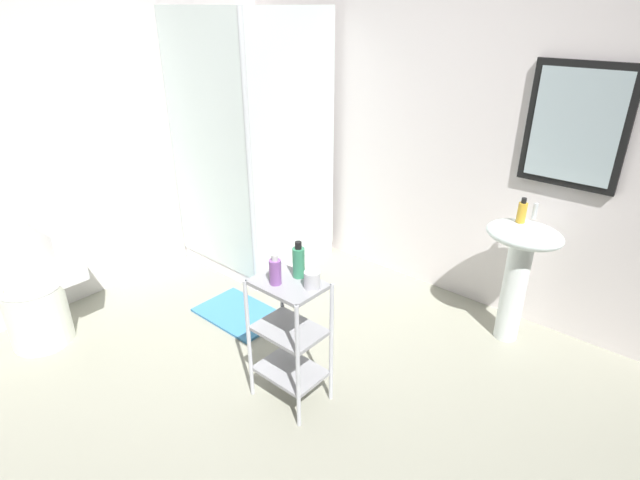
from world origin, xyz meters
TOP-DOWN VIEW (x-y plane):
  - ground_plane at (0.00, 0.00)m, footprint 4.20×4.20m
  - wall_back at (0.01, 1.85)m, footprint 4.20×0.14m
  - wall_left at (-1.85, 0.00)m, footprint 0.10×4.20m
  - shower_stall at (-1.23, 1.18)m, footprint 0.92×0.92m
  - pedestal_sink at (0.80, 1.52)m, footprint 0.46×0.37m
  - sink_faucet at (0.80, 1.64)m, footprint 0.03×0.03m
  - toilet at (-1.48, -0.45)m, footprint 0.37×0.49m
  - storage_cart at (0.11, 0.18)m, footprint 0.38×0.28m
  - hand_soap_bottle at (0.75, 1.53)m, footprint 0.05×0.05m
  - conditioner_bottle_purple at (0.07, 0.13)m, footprint 0.06×0.06m
  - body_wash_bottle_green at (0.11, 0.26)m, footprint 0.06×0.06m
  - rinse_cup at (0.23, 0.22)m, footprint 0.08×0.08m
  - bath_mat at (-0.74, 0.53)m, footprint 0.60×0.40m

SIDE VIEW (x-z plane):
  - ground_plane at x=0.00m, z-range -0.02..0.00m
  - bath_mat at x=-0.74m, z-range 0.00..0.02m
  - toilet at x=-1.48m, z-range -0.07..0.69m
  - storage_cart at x=0.11m, z-range 0.07..0.81m
  - shower_stall at x=-1.23m, z-range -0.54..1.46m
  - pedestal_sink at x=0.80m, z-range 0.17..0.98m
  - rinse_cup at x=0.23m, z-range 0.74..0.83m
  - conditioner_bottle_purple at x=0.07m, z-range 0.73..0.89m
  - body_wash_bottle_green at x=0.11m, z-range 0.73..0.92m
  - sink_faucet at x=0.80m, z-range 0.81..0.91m
  - hand_soap_bottle at x=0.75m, z-range 0.80..0.96m
  - wall_left at x=-1.85m, z-range 0.00..2.50m
  - wall_back at x=0.01m, z-range 0.00..2.50m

